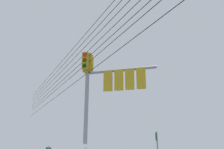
{
  "coord_description": "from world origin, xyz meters",
  "views": [
    {
      "loc": [
        0.96,
        -11.13,
        1.98
      ],
      "look_at": [
        1.85,
        0.23,
        5.81
      ],
      "focal_mm": 38.74,
      "sensor_mm": 36.0,
      "label": 1
    }
  ],
  "objects": [
    {
      "name": "signal_mast_assembly",
      "position": [
        1.54,
        0.34,
        5.13
      ],
      "size": [
        3.63,
        1.75,
        7.06
      ],
      "color": "gray",
      "rests_on": "ground"
    },
    {
      "name": "overhead_wire_span",
      "position": [
        0.05,
        2.09,
        7.32
      ],
      "size": [
        12.57,
        30.99,
        3.15
      ],
      "color": "black"
    }
  ]
}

